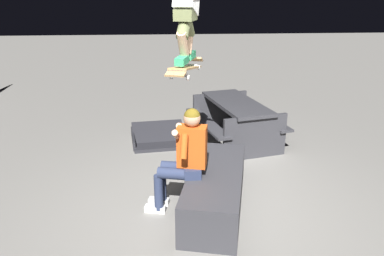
# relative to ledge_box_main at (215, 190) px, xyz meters

# --- Properties ---
(ground_plane) EXTENTS (40.00, 40.00, 0.00)m
(ground_plane) POSITION_rel_ledge_box_main_xyz_m (-0.19, 0.13, -0.25)
(ground_plane) COLOR gray
(ledge_box_main) EXTENTS (1.95, 1.07, 0.51)m
(ledge_box_main) POSITION_rel_ledge_box_main_xyz_m (0.00, 0.00, 0.00)
(ledge_box_main) COLOR #38383D
(ledge_box_main) RESTS_ON ground
(person_sitting_on_ledge) EXTENTS (0.59, 0.79, 1.34)m
(person_sitting_on_ledge) POSITION_rel_ledge_box_main_xyz_m (-0.04, 0.40, 0.50)
(person_sitting_on_ledge) COLOR #2D3856
(person_sitting_on_ledge) RESTS_ON ground
(skateboard) EXTENTS (1.03, 0.49, 0.14)m
(skateboard) POSITION_rel_ledge_box_main_xyz_m (0.03, 0.36, 1.54)
(skateboard) COLOR #AD8451
(skater_airborne) EXTENTS (0.64, 0.87, 1.12)m
(skater_airborne) POSITION_rel_ledge_box_main_xyz_m (0.08, 0.35, 2.23)
(skater_airborne) COLOR #2D9E66
(kicker_ramp) EXTENTS (1.03, 1.08, 0.35)m
(kicker_ramp) POSITION_rel_ledge_box_main_xyz_m (2.30, 0.71, -0.20)
(kicker_ramp) COLOR #28282D
(kicker_ramp) RESTS_ON ground
(picnic_table_back) EXTENTS (1.97, 1.70, 0.75)m
(picnic_table_back) POSITION_rel_ledge_box_main_xyz_m (2.23, -0.66, 0.25)
(picnic_table_back) COLOR #38383D
(picnic_table_back) RESTS_ON ground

